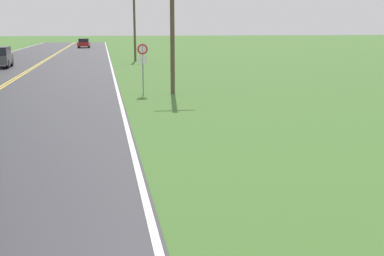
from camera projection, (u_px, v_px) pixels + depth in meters
traffic_sign at (143, 56)px, 26.04m from camera, size 0.60×0.10×2.75m
utility_pole_midground at (172, 18)px, 25.89m from camera, size 1.80×0.24×7.89m
utility_pole_far at (135, 25)px, 51.33m from camera, size 1.80×0.24×7.28m
car_dark_grey_suv_mid_far at (0, 57)px, 43.29m from camera, size 1.88×4.23×1.86m
car_red_sedan_receding at (84, 43)px, 84.19m from camera, size 2.09×4.49×1.58m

